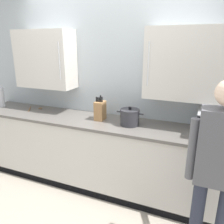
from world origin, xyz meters
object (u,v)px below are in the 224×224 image
(wooden_spoon, at_px, (35,109))
(knife_block, at_px, (100,110))
(microwave_oven, at_px, (222,125))
(person_figure, at_px, (218,164))
(thermos_flask, at_px, (2,97))
(stock_pot, at_px, (130,117))

(wooden_spoon, bearing_deg, knife_block, -2.88)
(microwave_oven, relative_size, knife_block, 1.68)
(wooden_spoon, distance_m, person_figure, 2.54)
(thermos_flask, distance_m, knife_block, 1.64)
(wooden_spoon, xyz_separation_m, person_figure, (2.43, -0.75, 0.03))
(wooden_spoon, height_order, knife_block, knife_block)
(knife_block, distance_m, person_figure, 1.51)
(knife_block, bearing_deg, microwave_oven, -0.10)
(microwave_oven, height_order, stock_pot, microwave_oven)
(thermos_flask, height_order, person_figure, person_figure)
(knife_block, distance_m, stock_pot, 0.41)
(microwave_oven, bearing_deg, stock_pot, -177.93)
(wooden_spoon, height_order, person_figure, person_figure)
(stock_pot, height_order, person_figure, person_figure)
(microwave_oven, distance_m, person_figure, 0.70)
(microwave_oven, bearing_deg, thermos_flask, -179.67)
(microwave_oven, height_order, knife_block, knife_block)
(knife_block, relative_size, stock_pot, 1.00)
(microwave_oven, relative_size, thermos_flask, 1.84)
(microwave_oven, relative_size, stock_pot, 1.69)
(wooden_spoon, xyz_separation_m, stock_pot, (1.50, -0.09, 0.09))
(thermos_flask, distance_m, person_figure, 3.05)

